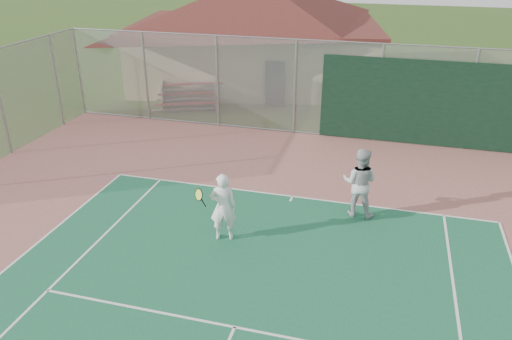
% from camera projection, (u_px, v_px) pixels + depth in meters
% --- Properties ---
extents(back_fence, '(20.08, 0.11, 3.53)m').
position_uv_depth(back_fence, '(382.00, 97.00, 17.52)').
color(back_fence, gray).
rests_on(back_fence, ground).
extents(side_fence_left, '(0.08, 9.00, 3.50)m').
position_uv_depth(side_fence_left, '(1.00, 104.00, 16.46)').
color(side_fence_left, gray).
rests_on(side_fence_left, ground).
extents(clubhouse, '(13.79, 10.44, 5.39)m').
position_uv_depth(clubhouse, '(256.00, 27.00, 24.58)').
color(clubhouse, tan).
rests_on(clubhouse, ground).
extents(bleachers, '(3.16, 2.46, 0.97)m').
position_uv_depth(bleachers, '(189.00, 96.00, 21.59)').
color(bleachers, '#A12A25').
rests_on(bleachers, ground).
extents(player_white_front, '(1.04, 0.77, 1.74)m').
position_uv_depth(player_white_front, '(223.00, 207.00, 11.92)').
color(player_white_front, white).
rests_on(player_white_front, ground).
extents(player_grey_back, '(0.99, 0.81, 1.88)m').
position_uv_depth(player_grey_back, '(360.00, 183.00, 12.96)').
color(player_grey_back, '#AEB1B4').
rests_on(player_grey_back, ground).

